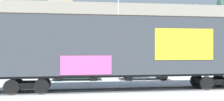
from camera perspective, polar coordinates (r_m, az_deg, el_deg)
The scene contains 7 objects.
ground_plane at distance 17.81m, azimuth 5.25°, elevation -8.38°, with size 260.00×260.00×0.00m, color #B2B5BC.
track at distance 17.75m, azimuth 4.37°, elevation -8.28°, with size 60.02×3.27×0.08m.
freight_car at distance 17.46m, azimuth 2.93°, elevation 0.74°, with size 17.12×3.39×4.88m.
flagpole at distance 30.49m, azimuth 1.59°, elevation 6.68°, with size 1.10×0.90×9.89m.
hillside at distance 79.47m, azimuth -5.22°, elevation 2.94°, with size 152.69×43.83×17.32m.
parked_car_green at distance 23.76m, azimuth -7.71°, elevation -4.22°, with size 4.43×2.13×1.60m.
parked_car_white at distance 24.03m, azimuth 6.64°, elevation -4.10°, with size 4.56×2.16×1.72m.
Camera 1 is at (-4.08, -17.13, 2.67)m, focal length 43.21 mm.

